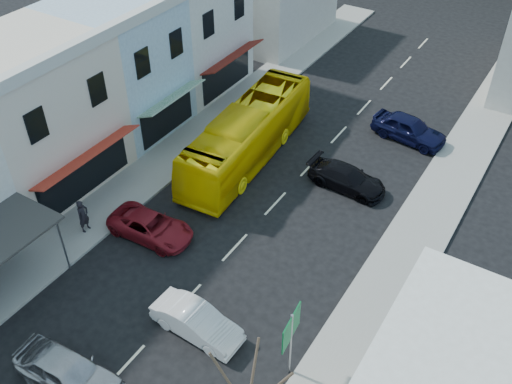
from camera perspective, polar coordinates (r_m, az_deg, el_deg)
name	(u,v)px	position (r m, az deg, el deg)	size (l,w,h in m)	color
ground	(186,300)	(26.57, -7.00, -10.68)	(120.00, 120.00, 0.00)	black
sidewalk_left	(188,144)	(35.89, -6.81, 4.82)	(3.00, 52.00, 0.15)	gray
sidewalk_right	(420,231)	(30.62, 16.11, -3.77)	(3.00, 52.00, 0.15)	gray
shopfront_row	(57,102)	(34.06, -19.29, 8.52)	(8.25, 30.00, 8.00)	beige
bus	(248,136)	(33.72, -0.82, 5.65)	(2.50, 11.60, 3.10)	yellow
car_silver	(68,373)	(24.42, -18.30, -16.80)	(1.80, 4.40, 1.40)	#ABAAAF
car_white	(197,322)	(24.86, -5.96, -12.76)	(1.80, 4.40, 1.40)	silver
car_red	(151,225)	(29.31, -10.50, -3.30)	(1.90, 4.60, 1.40)	maroon
car_black_near	(347,177)	(32.25, 9.09, 1.45)	(1.84, 4.50, 1.40)	black
car_navy_mid	(409,130)	(37.04, 15.03, 6.02)	(1.80, 4.40, 1.40)	black
pedestrian_left	(84,217)	(30.12, -16.86, -2.42)	(0.60, 0.40, 1.70)	black
direction_sign	(290,345)	(22.68, 3.45, -15.05)	(0.36, 1.64, 3.63)	#065727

